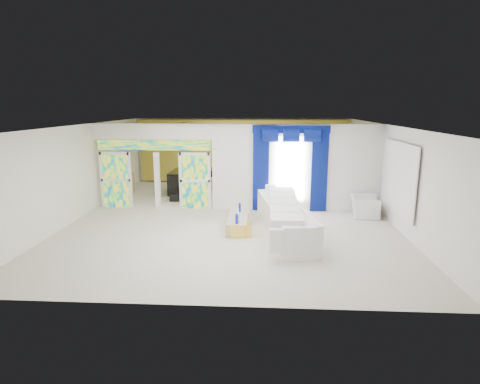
# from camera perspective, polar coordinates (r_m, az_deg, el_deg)

# --- Properties ---
(floor) EXTENTS (12.00, 12.00, 0.00)m
(floor) POSITION_cam_1_polar(r_m,az_deg,el_deg) (13.17, -1.00, -3.54)
(floor) COLOR #B7AF9E
(floor) RESTS_ON ground
(dividing_wall) EXTENTS (5.70, 0.18, 3.00)m
(dividing_wall) POSITION_cam_1_polar(r_m,az_deg,el_deg) (13.84, 8.22, 3.48)
(dividing_wall) COLOR white
(dividing_wall) RESTS_ON ground
(dividing_header) EXTENTS (4.30, 0.18, 0.55)m
(dividing_header) POSITION_cam_1_polar(r_m,az_deg,el_deg) (14.18, -12.42, 8.51)
(dividing_header) COLOR white
(dividing_header) RESTS_ON dividing_wall
(stained_panel_left) EXTENTS (0.95, 0.04, 2.00)m
(stained_panel_left) POSITION_cam_1_polar(r_m,az_deg,el_deg) (14.83, -17.41, 1.67)
(stained_panel_left) COLOR #994C3F
(stained_panel_left) RESTS_ON ground
(stained_panel_right) EXTENTS (0.95, 0.04, 2.00)m
(stained_panel_right) POSITION_cam_1_polar(r_m,az_deg,el_deg) (14.08, -6.50, 1.61)
(stained_panel_right) COLOR #994C3F
(stained_panel_right) RESTS_ON ground
(stained_transom) EXTENTS (4.00, 0.05, 0.35)m
(stained_transom) POSITION_cam_1_polar(r_m,az_deg,el_deg) (14.22, -12.33, 6.60)
(stained_transom) COLOR #994C3F
(stained_transom) RESTS_ON dividing_header
(window_pane) EXTENTS (1.00, 0.02, 2.30)m
(window_pane) POSITION_cam_1_polar(r_m,az_deg,el_deg) (13.73, 7.21, 3.22)
(window_pane) COLOR white
(window_pane) RESTS_ON dividing_wall
(blue_drape_left) EXTENTS (0.55, 0.10, 2.80)m
(blue_drape_left) POSITION_cam_1_polar(r_m,az_deg,el_deg) (13.68, 3.02, 3.06)
(blue_drape_left) COLOR #030D47
(blue_drape_left) RESTS_ON ground
(blue_drape_right) EXTENTS (0.55, 0.10, 2.80)m
(blue_drape_right) POSITION_cam_1_polar(r_m,az_deg,el_deg) (13.81, 11.36, 2.92)
(blue_drape_right) COLOR #030D47
(blue_drape_right) RESTS_ON ground
(blue_pelmet) EXTENTS (2.60, 0.12, 0.25)m
(blue_pelmet) POSITION_cam_1_polar(r_m,az_deg,el_deg) (13.55, 7.38, 8.93)
(blue_pelmet) COLOR #030D47
(blue_pelmet) RESTS_ON dividing_wall
(wall_mirror) EXTENTS (0.04, 2.70, 1.90)m
(wall_mirror) POSITION_cam_1_polar(r_m,az_deg,el_deg) (12.46, 21.90, 1.95)
(wall_mirror) COLOR white
(wall_mirror) RESTS_ON ground
(gold_curtains) EXTENTS (9.70, 0.12, 2.90)m
(gold_curtains) POSITION_cam_1_polar(r_m,az_deg,el_deg) (18.67, 0.36, 5.90)
(gold_curtains) COLOR gold
(gold_curtains) RESTS_ON ground
(white_sofa) EXTENTS (1.59, 4.45, 0.83)m
(white_sofa) POSITION_cam_1_polar(r_m,az_deg,el_deg) (11.49, 6.38, -3.87)
(white_sofa) COLOR silver
(white_sofa) RESTS_ON ground
(coffee_table) EXTENTS (0.85, 1.83, 0.39)m
(coffee_table) POSITION_cam_1_polar(r_m,az_deg,el_deg) (11.84, -0.28, -4.39)
(coffee_table) COLOR gold
(coffee_table) RESTS_ON ground
(console_table) EXTENTS (1.24, 0.42, 0.41)m
(console_table) POSITION_cam_1_polar(r_m,az_deg,el_deg) (13.51, 5.67, -2.29)
(console_table) COLOR white
(console_table) RESTS_ON ground
(table_lamp) EXTENTS (0.36, 0.36, 0.58)m
(table_lamp) POSITION_cam_1_polar(r_m,az_deg,el_deg) (13.38, 4.43, -0.23)
(table_lamp) COLOR white
(table_lamp) RESTS_ON console_table
(armchair) EXTENTS (1.04, 1.15, 0.67)m
(armchair) POSITION_cam_1_polar(r_m,az_deg,el_deg) (13.75, 17.47, -1.98)
(armchair) COLOR silver
(armchair) RESTS_ON ground
(grand_piano) EXTENTS (1.40, 1.82, 0.91)m
(grand_piano) POSITION_cam_1_polar(r_m,az_deg,el_deg) (16.88, -7.45, 1.50)
(grand_piano) COLOR black
(grand_piano) RESTS_ON ground
(piano_bench) EXTENTS (0.83, 0.33, 0.27)m
(piano_bench) POSITION_cam_1_polar(r_m,az_deg,el_deg) (15.41, -8.51, -0.79)
(piano_bench) COLOR black
(piano_bench) RESTS_ON ground
(tv_console) EXTENTS (0.65, 0.60, 0.84)m
(tv_console) POSITION_cam_1_polar(r_m,az_deg,el_deg) (17.23, -16.01, 1.23)
(tv_console) COLOR tan
(tv_console) RESTS_ON ground
(chandelier) EXTENTS (0.60, 0.60, 0.60)m
(chandelier) POSITION_cam_1_polar(r_m,az_deg,el_deg) (16.39, -8.26, 8.90)
(chandelier) COLOR gold
(chandelier) RESTS_ON ceiling
(decanters) EXTENTS (0.23, 1.33, 0.21)m
(decanters) POSITION_cam_1_polar(r_m,az_deg,el_deg) (11.76, -0.25, -3.10)
(decanters) COLOR white
(decanters) RESTS_ON coffee_table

